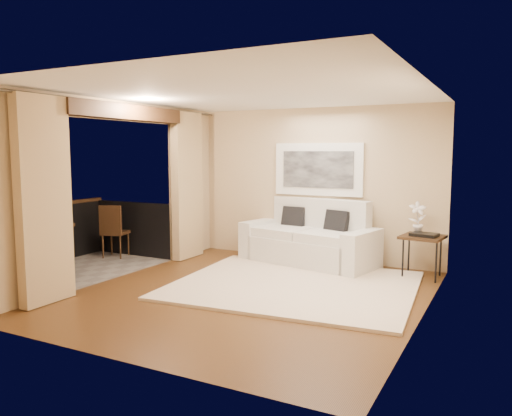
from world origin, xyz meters
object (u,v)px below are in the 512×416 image
Objects in this scene: sofa at (311,241)px; bistro_table at (43,230)px; side_table at (423,239)px; balcony_chair_near at (12,244)px; orchid at (418,218)px; balcony_chair_far at (113,227)px; ice_bucket at (44,217)px.

sofa is 3.01× the size of bistro_table.
bistro_table is at bearing -153.77° from side_table.
side_table is 0.75× the size of balcony_chair_near.
sofa is at bearing 176.88° from side_table.
balcony_chair_near is at bearing -151.58° from orchid.
sofa is 2.54× the size of balcony_chair_far.
sofa is 3.59m from balcony_chair_far.
ice_bucket reaches higher than balcony_chair_far.
orchid is 2.55× the size of ice_bucket.
balcony_chair_far reaches higher than balcony_chair_near.
ice_bucket is (-3.54, -2.55, 0.50)m from sofa.
bistro_table is (-5.15, -2.71, -0.19)m from orchid.
balcony_chair_far is (-3.38, -1.20, 0.17)m from sofa.
balcony_chair_far is at bearing -148.49° from sofa.
balcony_chair_far is 4.86× the size of ice_bucket.
side_table is 0.82× the size of bistro_table.
sofa is at bearing 35.74° from ice_bucket.
balcony_chair_far is 1.81m from balcony_chair_near.
side_table is 5.94m from ice_bucket.
balcony_chair_near is at bearing -129.75° from sofa.
balcony_chair_far is at bearing 61.95° from balcony_chair_near.
balcony_chair_near is 4.45× the size of ice_bucket.
balcony_chair_near is at bearing 60.73° from balcony_chair_far.
orchid reaches higher than sofa.
bistro_table is at bearing -43.08° from ice_bucket.
balcony_chair_far is (0.01, 1.49, -0.15)m from bistro_table.
sofa is 3.68× the size of side_table.
balcony_chair_near is (-5.63, -2.87, -0.09)m from side_table.
side_table is at bearing -50.32° from orchid.
balcony_chair_far is (-5.24, -1.10, -0.03)m from side_table.
balcony_chair_near is (-3.76, -2.97, 0.12)m from sofa.
balcony_chair_far is 1.40m from ice_bucket.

